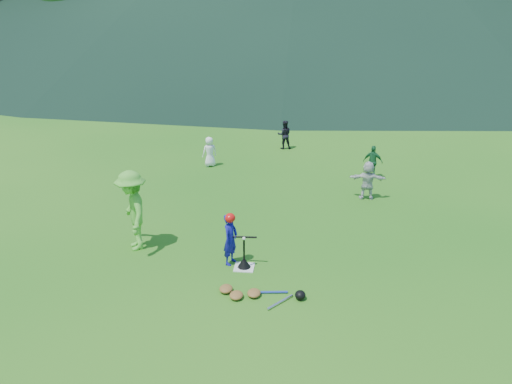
# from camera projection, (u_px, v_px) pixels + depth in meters

# --- Properties ---
(ground) EXTENTS (120.00, 120.00, 0.00)m
(ground) POSITION_uv_depth(u_px,v_px,m) (244.00, 268.00, 11.37)
(ground) COLOR #1C6116
(ground) RESTS_ON ground
(home_plate) EXTENTS (0.45, 0.45, 0.02)m
(home_plate) POSITION_uv_depth(u_px,v_px,m) (244.00, 267.00, 11.37)
(home_plate) COLOR silver
(home_plate) RESTS_ON ground
(baseball) EXTENTS (0.08, 0.08, 0.08)m
(baseball) POSITION_uv_depth(u_px,v_px,m) (244.00, 239.00, 11.11)
(baseball) COLOR white
(baseball) RESTS_ON batting_tee
(batter_child) EXTENTS (0.43, 0.52, 1.22)m
(batter_child) POSITION_uv_depth(u_px,v_px,m) (230.00, 239.00, 11.36)
(batter_child) COLOR #15148C
(batter_child) RESTS_ON ground
(adult_coach) EXTENTS (1.24, 1.48, 1.98)m
(adult_coach) POSITION_uv_depth(u_px,v_px,m) (133.00, 211.00, 11.95)
(adult_coach) COLOR #58B936
(adult_coach) RESTS_ON ground
(fielder_a) EXTENTS (0.64, 0.57, 1.10)m
(fielder_a) POSITION_uv_depth(u_px,v_px,m) (210.00, 152.00, 18.21)
(fielder_a) COLOR white
(fielder_a) RESTS_ON ground
(fielder_b) EXTENTS (0.64, 0.54, 1.17)m
(fielder_b) POSITION_uv_depth(u_px,v_px,m) (284.00, 135.00, 20.39)
(fielder_b) COLOR black
(fielder_b) RESTS_ON ground
(fielder_c) EXTENTS (0.71, 0.44, 1.12)m
(fielder_c) POSITION_uv_depth(u_px,v_px,m) (373.00, 162.00, 17.03)
(fielder_c) COLOR #1E6637
(fielder_c) RESTS_ON ground
(fielder_d) EXTENTS (1.12, 0.40, 1.19)m
(fielder_d) POSITION_uv_depth(u_px,v_px,m) (368.00, 180.00, 15.15)
(fielder_d) COLOR silver
(fielder_d) RESTS_ON ground
(batting_tee) EXTENTS (0.30, 0.30, 0.68)m
(batting_tee) POSITION_uv_depth(u_px,v_px,m) (244.00, 263.00, 11.33)
(batting_tee) COLOR black
(batting_tee) RESTS_ON home_plate
(batter_gear) EXTENTS (0.73, 0.26, 0.58)m
(batter_gear) POSITION_uv_depth(u_px,v_px,m) (231.00, 219.00, 11.18)
(batter_gear) COLOR red
(batter_gear) RESTS_ON ground
(equipment_pile) EXTENTS (1.80, 0.78, 0.19)m
(equipment_pile) POSITION_uv_depth(u_px,v_px,m) (254.00, 293.00, 10.25)
(equipment_pile) COLOR olive
(equipment_pile) RESTS_ON ground
(outfield_fence) EXTENTS (70.07, 0.08, 1.33)m
(outfield_fence) POSITION_uv_depth(u_px,v_px,m) (293.00, 73.00, 37.12)
(outfield_fence) COLOR gray
(outfield_fence) RESTS_ON ground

